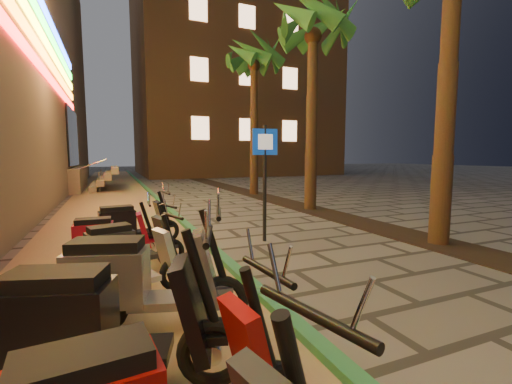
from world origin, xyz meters
name	(u,v)px	position (x,y,z in m)	size (l,w,h in m)	color
ground	(367,316)	(0.00, 0.00, 0.00)	(120.00, 120.00, 0.00)	#474442
parking_strip	(114,208)	(-2.60, 10.00, 0.01)	(3.40, 60.00, 0.01)	#8C7251
green_curb	(163,204)	(-0.90, 10.00, 0.05)	(0.18, 60.00, 0.10)	#276A41
planting_strip	(347,219)	(3.60, 5.00, 0.01)	(1.20, 40.00, 0.02)	black
apartment_block	(228,52)	(9.00, 32.00, 12.50)	(18.00, 16.06, 25.00)	brown
palm_c	(313,35)	(3.60, 7.00, 5.73)	(2.97, 3.02, 6.91)	#472D19
palm_d	(254,65)	(3.60, 12.00, 5.94)	(2.97, 3.02, 7.16)	#472D19
pedestrian_sign	(265,167)	(0.35, 3.62, 1.59)	(0.54, 0.11, 2.46)	black
scooter_5	(97,325)	(-2.78, -0.21, 0.56)	(1.81, 0.96, 1.28)	black
scooter_6	(136,280)	(-2.44, 0.65, 0.56)	(1.82, 0.94, 1.29)	black
scooter_7	(121,268)	(-2.56, 1.43, 0.46)	(1.50, 0.80, 1.07)	black
scooter_8	(126,247)	(-2.47, 2.45, 0.46)	(1.50, 0.77, 1.07)	black
scooter_9	(108,237)	(-2.72, 3.27, 0.45)	(1.46, 0.51, 1.03)	black
scooter_10	(130,224)	(-2.32, 4.21, 0.48)	(1.58, 0.61, 1.11)	black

